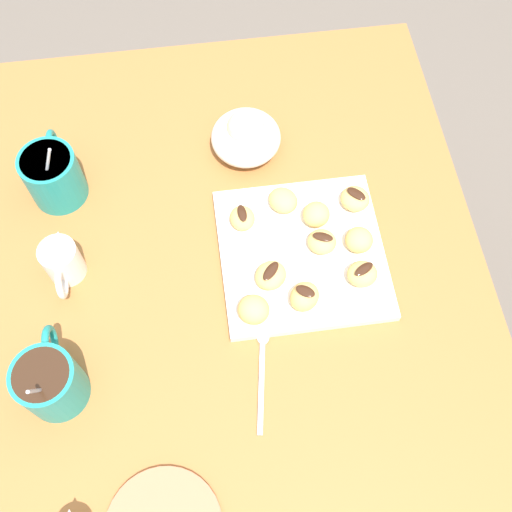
# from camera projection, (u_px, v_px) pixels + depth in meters

# --- Properties ---
(ground_plane) EXTENTS (8.00, 8.00, 0.00)m
(ground_plane) POSITION_uv_depth(u_px,v_px,m) (244.00, 382.00, 1.68)
(ground_plane) COLOR #665B51
(dining_table) EXTENTS (0.99, 0.81, 0.73)m
(dining_table) POSITION_uv_depth(u_px,v_px,m) (238.00, 296.00, 1.14)
(dining_table) COLOR #A36633
(dining_table) RESTS_ON ground_plane
(pastry_plate_square) EXTENTS (0.27, 0.27, 0.02)m
(pastry_plate_square) POSITION_uv_depth(u_px,v_px,m) (302.00, 254.00, 1.02)
(pastry_plate_square) COLOR white
(pastry_plate_square) RESTS_ON dining_table
(coffee_mug_teal_left) EXTENTS (0.13, 0.09, 0.15)m
(coffee_mug_teal_left) POSITION_uv_depth(u_px,v_px,m) (50.00, 381.00, 0.88)
(coffee_mug_teal_left) COLOR teal
(coffee_mug_teal_left) RESTS_ON dining_table
(coffee_mug_teal_right) EXTENTS (0.13, 0.09, 0.15)m
(coffee_mug_teal_right) POSITION_uv_depth(u_px,v_px,m) (53.00, 174.00, 1.04)
(coffee_mug_teal_right) COLOR teal
(coffee_mug_teal_right) RESTS_ON dining_table
(cream_pitcher_white) EXTENTS (0.10, 0.06, 0.07)m
(cream_pitcher_white) POSITION_uv_depth(u_px,v_px,m) (62.00, 261.00, 0.98)
(cream_pitcher_white) COLOR white
(cream_pitcher_white) RESTS_ON dining_table
(ice_cream_bowl) EXTENTS (0.12, 0.12, 0.09)m
(ice_cream_bowl) POSITION_uv_depth(u_px,v_px,m) (246.00, 136.00, 1.09)
(ice_cream_bowl) COLOR white
(ice_cream_bowl) RESTS_ON dining_table
(loose_spoon_near_saucer) EXTENTS (0.16, 0.04, 0.01)m
(loose_spoon_near_saucer) POSITION_uv_depth(u_px,v_px,m) (262.00, 366.00, 0.94)
(loose_spoon_near_saucer) COLOR silver
(loose_spoon_near_saucer) RESTS_ON dining_table
(beignet_0) EXTENTS (0.07, 0.07, 0.03)m
(beignet_0) POSITION_uv_depth(u_px,v_px,m) (271.00, 276.00, 0.98)
(beignet_0) COLOR #E5B260
(beignet_0) RESTS_ON pastry_plate_square
(chocolate_drizzle_0) EXTENTS (0.04, 0.04, 0.00)m
(chocolate_drizzle_0) POSITION_uv_depth(u_px,v_px,m) (271.00, 271.00, 0.96)
(chocolate_drizzle_0) COLOR #381E11
(chocolate_drizzle_0) RESTS_ON beignet_0
(beignet_1) EXTENTS (0.05, 0.05, 0.03)m
(beignet_1) POSITION_uv_depth(u_px,v_px,m) (362.00, 274.00, 0.98)
(beignet_1) COLOR #E5B260
(beignet_1) RESTS_ON pastry_plate_square
(chocolate_drizzle_1) EXTENTS (0.03, 0.04, 0.00)m
(chocolate_drizzle_1) POSITION_uv_depth(u_px,v_px,m) (364.00, 269.00, 0.96)
(chocolate_drizzle_1) COLOR #381E11
(chocolate_drizzle_1) RESTS_ON beignet_1
(beignet_2) EXTENTS (0.07, 0.07, 0.03)m
(beignet_2) POSITION_uv_depth(u_px,v_px,m) (355.00, 199.00, 1.04)
(beignet_2) COLOR #E5B260
(beignet_2) RESTS_ON pastry_plate_square
(chocolate_drizzle_2) EXTENTS (0.04, 0.04, 0.00)m
(chocolate_drizzle_2) POSITION_uv_depth(u_px,v_px,m) (356.00, 194.00, 1.03)
(chocolate_drizzle_2) COLOR #381E11
(chocolate_drizzle_2) RESTS_ON beignet_2
(beignet_3) EXTENTS (0.06, 0.06, 0.04)m
(beignet_3) POSITION_uv_depth(u_px,v_px,m) (316.00, 214.00, 1.02)
(beignet_3) COLOR #E5B260
(beignet_3) RESTS_ON pastry_plate_square
(beignet_4) EXTENTS (0.05, 0.05, 0.03)m
(beignet_4) POSITION_uv_depth(u_px,v_px,m) (359.00, 241.00, 1.00)
(beignet_4) COLOR #E5B260
(beignet_4) RESTS_ON pastry_plate_square
(beignet_5) EXTENTS (0.07, 0.07, 0.04)m
(beignet_5) POSITION_uv_depth(u_px,v_px,m) (304.00, 297.00, 0.96)
(beignet_5) COLOR #E5B260
(beignet_5) RESTS_ON pastry_plate_square
(chocolate_drizzle_5) EXTENTS (0.03, 0.04, 0.00)m
(chocolate_drizzle_5) POSITION_uv_depth(u_px,v_px,m) (305.00, 291.00, 0.94)
(chocolate_drizzle_5) COLOR #381E11
(chocolate_drizzle_5) RESTS_ON beignet_5
(beignet_6) EXTENTS (0.05, 0.05, 0.03)m
(beignet_6) POSITION_uv_depth(u_px,v_px,m) (242.00, 218.00, 1.03)
(beignet_6) COLOR #E5B260
(beignet_6) RESTS_ON pastry_plate_square
(chocolate_drizzle_6) EXTENTS (0.03, 0.02, 0.00)m
(chocolate_drizzle_6) POSITION_uv_depth(u_px,v_px,m) (242.00, 213.00, 1.01)
(chocolate_drizzle_6) COLOR #381E11
(chocolate_drizzle_6) RESTS_ON beignet_6
(beignet_7) EXTENTS (0.07, 0.07, 0.04)m
(beignet_7) POSITION_uv_depth(u_px,v_px,m) (253.00, 310.00, 0.95)
(beignet_7) COLOR #E5B260
(beignet_7) RESTS_ON pastry_plate_square
(beignet_8) EXTENTS (0.06, 0.06, 0.03)m
(beignet_8) POSITION_uv_depth(u_px,v_px,m) (322.00, 242.00, 1.01)
(beignet_8) COLOR #E5B260
(beignet_8) RESTS_ON pastry_plate_square
(chocolate_drizzle_8) EXTENTS (0.03, 0.04, 0.00)m
(chocolate_drizzle_8) POSITION_uv_depth(u_px,v_px,m) (323.00, 237.00, 0.99)
(chocolate_drizzle_8) COLOR #381E11
(chocolate_drizzle_8) RESTS_ON beignet_8
(beignet_9) EXTENTS (0.07, 0.07, 0.03)m
(beignet_9) POSITION_uv_depth(u_px,v_px,m) (283.00, 200.00, 1.04)
(beignet_9) COLOR #E5B260
(beignet_9) RESTS_ON pastry_plate_square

